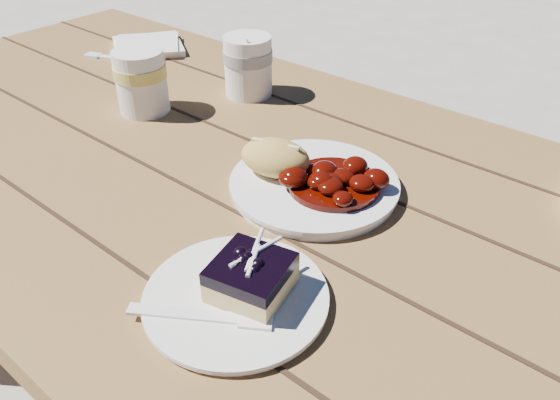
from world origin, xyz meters
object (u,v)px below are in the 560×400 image
Objects in this scene: dessert_plate at (236,298)px; coffee_cup at (248,66)px; bread_roll at (275,158)px; blueberry_cake at (251,277)px; picnic_table at (309,289)px; main_plate at (314,186)px; second_cup at (141,82)px.

coffee_cup reaches higher than dessert_plate.
blueberry_cake is at bearing -56.38° from bread_roll.
dessert_plate is at bearing -77.23° from picnic_table.
main_plate is at bearing 123.57° from picnic_table.
coffee_cup reaches higher than blueberry_cake.
main_plate is 0.35m from coffee_cup.
coffee_cup is (-0.36, 0.42, 0.05)m from dessert_plate.
main_plate is 1.18× the size of dessert_plate.
bread_roll is 0.24m from blueberry_cake.
dessert_plate is at bearing -60.29° from bread_roll.
dessert_plate is at bearing -136.24° from blueberry_cake.
second_cup is (-0.41, 0.04, 0.22)m from picnic_table.
coffee_cup is at bearing 147.61° from main_plate.
main_plate is at bearing 19.98° from bread_roll.
main_plate is at bearing 96.71° from blueberry_cake.
main_plate is 0.40m from second_cup.
blueberry_cake reaches higher than dessert_plate.
picnic_table is at bearing 102.77° from dessert_plate.
second_cup is (-0.46, 0.24, 0.05)m from dessert_plate.
second_cup reaches higher than bread_roll.
picnic_table is at bearing -56.43° from main_plate.
coffee_cup is at bearing 61.27° from second_cup.
second_cup reaches higher than picnic_table.
coffee_cup is at bearing 145.41° from picnic_table.
second_cup is (-0.34, 0.03, 0.01)m from bread_roll.
main_plate is 0.24m from dessert_plate.
main_plate is at bearing -32.39° from coffee_cup.
blueberry_cake is 0.55m from coffee_cup.
second_cup is at bearing 174.35° from bread_roll.
blueberry_cake reaches higher than picnic_table.
bread_roll is at bearing 172.26° from picnic_table.
coffee_cup is (-0.32, 0.22, 0.22)m from picnic_table.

